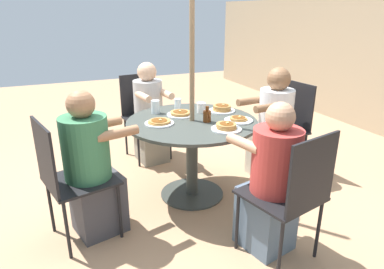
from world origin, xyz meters
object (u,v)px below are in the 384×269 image
object	(u,v)px
diner_north	(272,127)
drinking_glass_a	(155,107)
syrup_bottle	(207,116)
diner_west	(271,185)
coffee_cup	(201,108)
patio_table	(192,137)
pancake_plate_b	(180,114)
patio_chair_east	(143,110)
pancake_plate_e	(238,120)
patio_chair_north	(286,122)
pancake_plate_d	(159,122)
pancake_plate_c	(226,127)
pancake_plate_a	(222,109)
patio_chair_west	(293,191)
diner_south	(92,171)
diner_east	(150,117)
drinking_glass_b	(178,104)
patio_chair_south	(67,174)

from	to	relation	value
diner_north	drinking_glass_a	world-z (taller)	diner_north
syrup_bottle	diner_west	bearing A→B (deg)	6.77
coffee_cup	syrup_bottle	bearing A→B (deg)	-14.12
patio_table	pancake_plate_b	bearing A→B (deg)	-167.21
patio_chair_east	pancake_plate_e	distance (m)	1.39
patio_chair_north	diner_north	bearing A→B (deg)	90.00
pancake_plate_b	pancake_plate_d	xyz separation A→B (m)	(0.16, -0.25, -0.00)
patio_chair_north	diner_west	world-z (taller)	diner_west
pancake_plate_c	coffee_cup	bearing A→B (deg)	178.15
patio_chair_east	pancake_plate_a	bearing A→B (deg)	110.89
patio_chair_west	drinking_glass_a	distance (m)	1.52
pancake_plate_b	diner_south	bearing A→B (deg)	-65.24
patio_table	drinking_glass_a	bearing A→B (deg)	-146.55
diner_east	coffee_cup	size ratio (longest dim) A/B	11.84
patio_chair_west	pancake_plate_c	world-z (taller)	patio_chair_west
patio_table	pancake_plate_a	distance (m)	0.44
pancake_plate_b	drinking_glass_b	world-z (taller)	drinking_glass_b
diner_west	syrup_bottle	distance (m)	0.87
pancake_plate_c	pancake_plate_d	size ratio (longest dim) A/B	1.00
diner_north	diner_south	world-z (taller)	diner_south
patio_table	drinking_glass_a	world-z (taller)	drinking_glass_a
patio_chair_south	patio_chair_east	bearing A→B (deg)	131.70
diner_north	drinking_glass_b	bearing A→B (deg)	67.76
syrup_bottle	drinking_glass_b	size ratio (longest dim) A/B	1.28
patio_table	diner_east	xyz separation A→B (m)	(-0.92, -0.12, -0.06)
drinking_glass_a	drinking_glass_b	xyz separation A→B (m)	(-0.03, 0.23, -0.01)
coffee_cup	diner_south	bearing A→B (deg)	-69.10
patio_chair_east	diner_east	xyz separation A→B (m)	(0.18, 0.02, -0.03)
patio_chair_east	drinking_glass_a	size ratio (longest dim) A/B	7.77
patio_chair_south	pancake_plate_b	size ratio (longest dim) A/B	3.85
pancake_plate_b	pancake_plate_c	bearing A→B (deg)	21.01
diner_north	patio_chair_south	size ratio (longest dim) A/B	1.18
patio_chair_south	pancake_plate_a	size ratio (longest dim) A/B	3.85
patio_chair_east	drinking_glass_a	distance (m)	0.81
pancake_plate_e	syrup_bottle	distance (m)	0.28
diner_north	coffee_cup	world-z (taller)	diner_north
diner_north	pancake_plate_d	bearing A→B (deg)	87.94
diner_north	pancake_plate_c	world-z (taller)	diner_north
patio_chair_south	coffee_cup	distance (m)	1.35
diner_west	coffee_cup	distance (m)	1.13
pancake_plate_d	diner_west	bearing A→B (deg)	28.12
patio_table	syrup_bottle	distance (m)	0.25
pancake_plate_a	pancake_plate_b	world-z (taller)	pancake_plate_a
pancake_plate_d	coffee_cup	world-z (taller)	coffee_cup
diner_south	pancake_plate_c	size ratio (longest dim) A/B	4.59
patio_chair_west	drinking_glass_b	size ratio (longest dim) A/B	8.77
diner_north	diner_west	xyz separation A→B (m)	(0.99, -0.72, -0.01)
patio_table	pancake_plate_b	xyz separation A→B (m)	(-0.18, -0.04, 0.17)
drinking_glass_b	syrup_bottle	bearing A→B (deg)	12.02
patio_chair_east	pancake_plate_e	xyz separation A→B (m)	(1.28, 0.50, 0.20)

